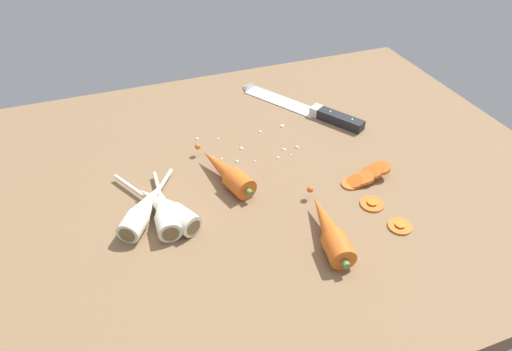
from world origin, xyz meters
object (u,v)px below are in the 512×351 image
(parsnip_mid_right, at_px, (165,211))
(carrot_slice_stray_near, at_px, (372,203))
(whole_carrot_second, at_px, (329,230))
(carrot_slice_stack, at_px, (367,176))
(parsnip_mid_left, at_px, (165,208))
(chefs_knife, at_px, (296,105))
(whole_carrot, at_px, (226,172))
(carrot_slice_stray_mid, at_px, (400,225))
(parsnip_front, at_px, (143,210))

(parsnip_mid_right, distance_m, carrot_slice_stray_near, 0.37)
(whole_carrot_second, distance_m, carrot_slice_stack, 0.18)
(parsnip_mid_left, relative_size, parsnip_mid_right, 1.13)
(chefs_knife, distance_m, carrot_slice_stack, 0.30)
(whole_carrot_second, xyz_separation_m, parsnip_mid_right, (-0.24, 0.14, -0.00))
(whole_carrot_second, xyz_separation_m, carrot_slice_stray_near, (0.11, 0.05, -0.02))
(parsnip_mid_left, distance_m, carrot_slice_stray_near, 0.37)
(whole_carrot, distance_m, carrot_slice_stray_near, 0.28)
(whole_carrot_second, height_order, parsnip_mid_left, whole_carrot_second)
(carrot_slice_stray_mid, bearing_deg, carrot_slice_stack, 85.06)
(carrot_slice_stray_near, bearing_deg, parsnip_front, 164.84)
(parsnip_mid_left, bearing_deg, parsnip_mid_right, -111.07)
(carrot_slice_stack, xyz_separation_m, carrot_slice_stray_mid, (-0.01, -0.13, -0.01))
(whole_carrot_second, height_order, parsnip_front, whole_carrot_second)
(whole_carrot_second, relative_size, parsnip_front, 1.11)
(whole_carrot_second, distance_m, parsnip_mid_left, 0.28)
(chefs_knife, bearing_deg, carrot_slice_stray_mid, -89.89)
(whole_carrot, xyz_separation_m, carrot_slice_stray_mid, (0.24, -0.22, -0.02))
(parsnip_mid_right, distance_m, carrot_slice_stray_mid, 0.40)
(parsnip_front, bearing_deg, parsnip_mid_left, -10.93)
(parsnip_mid_left, xyz_separation_m, carrot_slice_stack, (0.38, -0.03, -0.01))
(parsnip_front, bearing_deg, carrot_slice_stray_near, -15.16)
(parsnip_mid_right, bearing_deg, parsnip_front, 157.67)
(whole_carrot, relative_size, carrot_slice_stray_near, 4.32)
(carrot_slice_stray_near, relative_size, carrot_slice_stray_mid, 1.04)
(carrot_slice_stack, height_order, carrot_slice_stray_near, carrot_slice_stack)
(parsnip_mid_left, height_order, carrot_slice_stray_mid, parsnip_mid_left)
(whole_carrot_second, distance_m, carrot_slice_stray_mid, 0.13)
(whole_carrot, distance_m, carrot_slice_stack, 0.27)
(whole_carrot, bearing_deg, parsnip_mid_right, -153.50)
(whole_carrot, xyz_separation_m, parsnip_mid_right, (-0.13, -0.07, -0.00))
(chefs_knife, distance_m, parsnip_mid_right, 0.46)
(parsnip_mid_left, bearing_deg, whole_carrot, 24.43)
(whole_carrot, xyz_separation_m, parsnip_front, (-0.17, -0.05, -0.00))
(chefs_knife, distance_m, carrot_slice_stray_mid, 0.43)
(whole_carrot_second, distance_m, parsnip_mid_right, 0.28)
(parsnip_front, bearing_deg, whole_carrot_second, -28.86)
(whole_carrot_second, xyz_separation_m, parsnip_mid_left, (-0.24, 0.15, -0.00))
(whole_carrot_second, bearing_deg, parsnip_front, 151.14)
(whole_carrot_second, relative_size, carrot_slice_stack, 1.85)
(parsnip_front, height_order, carrot_slice_stack, parsnip_front)
(chefs_knife, bearing_deg, parsnip_mid_right, -143.29)
(carrot_slice_stray_mid, bearing_deg, parsnip_mid_right, 157.06)
(carrot_slice_stray_near, bearing_deg, parsnip_mid_left, 164.41)
(chefs_knife, height_order, parsnip_mid_left, parsnip_mid_left)
(parsnip_front, distance_m, parsnip_mid_right, 0.04)
(parsnip_mid_left, bearing_deg, carrot_slice_stray_mid, -24.01)
(whole_carrot, relative_size, carrot_slice_stray_mid, 4.49)
(chefs_knife, height_order, carrot_slice_stray_near, chefs_knife)
(chefs_knife, relative_size, carrot_slice_stack, 3.08)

